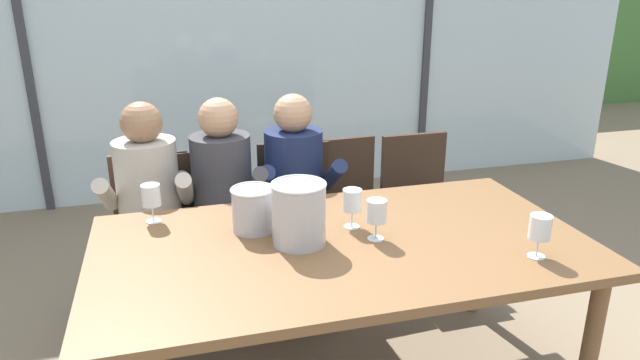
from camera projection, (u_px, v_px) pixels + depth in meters
name	position (u px, v px, depth m)	size (l,w,h in m)	color
ground	(292.00, 283.00, 3.51)	(14.00, 14.00, 0.00)	#847056
window_glass_panel	(243.00, 39.00, 4.64)	(7.22, 0.03, 2.60)	silver
window_mullion_left	(24.00, 45.00, 4.22)	(0.06, 0.06, 2.60)	#38383D
window_mullion_right	(427.00, 35.00, 5.03)	(0.06, 0.06, 2.60)	#38383D
hillside_vineyard	(209.00, 48.00, 7.91)	(13.22, 2.40, 1.72)	#477A38
dining_table	(342.00, 257.00, 2.38)	(2.02, 1.10, 0.74)	brown
chair_near_curtain	(153.00, 223.00, 3.11)	(0.47, 0.47, 0.87)	#332319
chair_left_of_center	(220.00, 217.00, 3.20)	(0.49, 0.49, 0.87)	#332319
chair_center	(296.00, 208.00, 3.33)	(0.49, 0.49, 0.87)	#332319
chair_right_of_center	(347.00, 202.00, 3.41)	(0.46, 0.46, 0.87)	#332319
chair_near_window_right	(419.00, 196.00, 3.51)	(0.44, 0.44, 0.87)	#332319
person_beige_jumper	(148.00, 203.00, 2.93)	(0.48, 0.62, 1.19)	#B7AD9E
person_charcoal_jacket	(223.00, 196.00, 3.02)	(0.49, 0.63, 1.19)	#38383D
person_navy_polo	(297.00, 189.00, 3.12)	(0.46, 0.61, 1.19)	#192347
ice_bucket_primary	(253.00, 208.00, 2.43)	(0.19, 0.19, 0.19)	#B7B7BC
ice_bucket_secondary	(299.00, 213.00, 2.30)	(0.23, 0.23, 0.26)	#B7B7BC
wine_glass_by_left_taster	(352.00, 202.00, 2.45)	(0.08, 0.08, 0.17)	silver
wine_glass_near_bucket	(377.00, 213.00, 2.34)	(0.08, 0.08, 0.17)	silver
wine_glass_center_pour	(540.00, 229.00, 2.19)	(0.08, 0.08, 0.17)	silver
wine_glass_by_right_taster	(151.00, 197.00, 2.51)	(0.08, 0.08, 0.17)	silver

